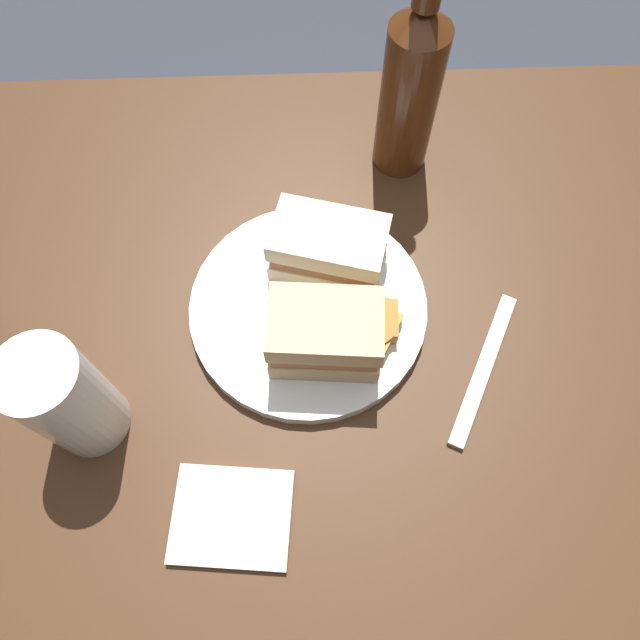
# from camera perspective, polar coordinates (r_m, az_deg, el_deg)

# --- Properties ---
(ground_plane) EXTENTS (6.00, 6.00, 0.00)m
(ground_plane) POSITION_cam_1_polar(r_m,az_deg,el_deg) (1.38, 0.54, -15.33)
(ground_plane) COLOR #333842
(dining_table) EXTENTS (1.22, 0.81, 0.78)m
(dining_table) POSITION_cam_1_polar(r_m,az_deg,el_deg) (1.00, 0.74, -11.57)
(dining_table) COLOR #422816
(dining_table) RESTS_ON ground
(plate) EXTENTS (0.25, 0.25, 0.02)m
(plate) POSITION_cam_1_polar(r_m,az_deg,el_deg) (0.64, -1.13, 1.22)
(plate) COLOR white
(plate) RESTS_ON dining_table
(sandwich_half_left) EXTENTS (0.11, 0.08, 0.07)m
(sandwich_half_left) POSITION_cam_1_polar(r_m,az_deg,el_deg) (0.58, 0.50, -1.40)
(sandwich_half_left) COLOR #CCB284
(sandwich_half_left) RESTS_ON plate
(sandwich_half_right) EXTENTS (0.13, 0.10, 0.07)m
(sandwich_half_right) POSITION_cam_1_polar(r_m,az_deg,el_deg) (0.63, 0.89, 6.92)
(sandwich_half_right) COLOR beige
(sandwich_half_right) RESTS_ON plate
(potato_wedge_front) EXTENTS (0.04, 0.05, 0.02)m
(potato_wedge_front) POSITION_cam_1_polar(r_m,az_deg,el_deg) (0.62, 5.13, 0.12)
(potato_wedge_front) COLOR #AD702D
(potato_wedge_front) RESTS_ON plate
(potato_wedge_middle) EXTENTS (0.04, 0.05, 0.02)m
(potato_wedge_middle) POSITION_cam_1_polar(r_m,az_deg,el_deg) (0.61, 6.17, -1.33)
(potato_wedge_middle) COLOR gold
(potato_wedge_middle) RESTS_ON plate
(potato_wedge_back) EXTENTS (0.02, 0.04, 0.02)m
(potato_wedge_back) POSITION_cam_1_polar(r_m,az_deg,el_deg) (0.62, 6.52, -0.12)
(potato_wedge_back) COLOR #AD702D
(potato_wedge_back) RESTS_ON plate
(potato_wedge_left_edge) EXTENTS (0.05, 0.05, 0.02)m
(potato_wedge_left_edge) POSITION_cam_1_polar(r_m,az_deg,el_deg) (0.64, 3.81, 5.18)
(potato_wedge_left_edge) COLOR #AD702D
(potato_wedge_left_edge) RESTS_ON plate
(potato_wedge_right_edge) EXTENTS (0.05, 0.05, 0.02)m
(potato_wedge_right_edge) POSITION_cam_1_polar(r_m,az_deg,el_deg) (0.61, 4.69, -0.64)
(potato_wedge_right_edge) COLOR #AD702D
(potato_wedge_right_edge) RESTS_ON plate
(potato_wedge_stray) EXTENTS (0.04, 0.05, 0.02)m
(potato_wedge_stray) POSITION_cam_1_polar(r_m,az_deg,el_deg) (0.63, 2.38, 2.99)
(potato_wedge_stray) COLOR gold
(potato_wedge_stray) RESTS_ON plate
(pint_glass) EXTENTS (0.07, 0.07, 0.14)m
(pint_glass) POSITION_cam_1_polar(r_m,az_deg,el_deg) (0.59, -22.86, -7.36)
(pint_glass) COLOR white
(pint_glass) RESTS_ON dining_table
(cider_bottle) EXTENTS (0.06, 0.06, 0.27)m
(cider_bottle) POSITION_cam_1_polar(r_m,az_deg,el_deg) (0.69, 8.74, 21.28)
(cider_bottle) COLOR #47230F
(cider_bottle) RESTS_ON dining_table
(napkin) EXTENTS (0.12, 0.10, 0.01)m
(napkin) POSITION_cam_1_polar(r_m,az_deg,el_deg) (0.59, -8.50, -18.21)
(napkin) COLOR silver
(napkin) RESTS_ON dining_table
(fork) EXTENTS (0.10, 0.17, 0.01)m
(fork) POSITION_cam_1_polar(r_m,az_deg,el_deg) (0.64, 15.47, -4.50)
(fork) COLOR silver
(fork) RESTS_ON dining_table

